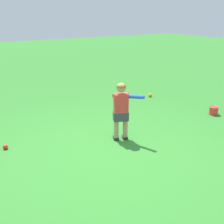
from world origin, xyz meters
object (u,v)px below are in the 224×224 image
object	(u,v)px
play_ball_far_left	(150,95)
toy_bucket	(214,110)
play_ball_midfield	(5,147)
child_batter	(122,106)

from	to	relation	value
play_ball_far_left	toy_bucket	bearing A→B (deg)	-80.49
play_ball_far_left	play_ball_midfield	bearing A→B (deg)	-164.77
play_ball_far_left	play_ball_midfield	world-z (taller)	play_ball_far_left
play_ball_far_left	play_ball_midfield	xyz separation A→B (m)	(-4.17, -1.13, -0.01)
child_batter	toy_bucket	size ratio (longest dim) A/B	5.00
play_ball_midfield	play_ball_far_left	bearing A→B (deg)	15.23
toy_bucket	play_ball_midfield	bearing A→B (deg)	170.41
child_batter	play_ball_midfield	world-z (taller)	child_batter
play_ball_midfield	toy_bucket	xyz separation A→B (m)	(4.48, -0.76, 0.05)
toy_bucket	child_batter	bearing A→B (deg)	179.58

